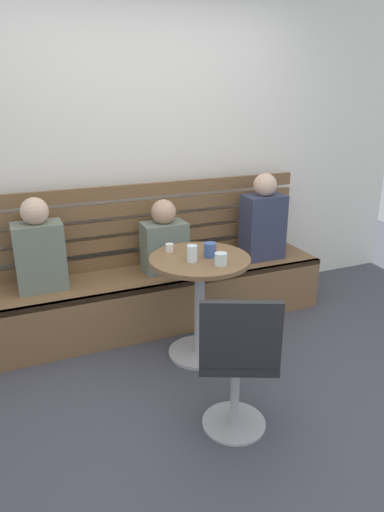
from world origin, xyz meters
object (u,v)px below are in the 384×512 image
Objects in this scene: person_child_middle at (164,240)px; cup_espresso_small at (169,248)px; cup_mug_blue at (210,250)px; white_chair at (237,360)px; person_adult at (263,221)px; booth_bench at (160,297)px; person_child_left at (39,250)px; cafe_table at (200,288)px; cup_glass_short at (221,259)px; cup_water_clear at (192,254)px.

cup_espresso_small is (-0.10, -0.40, 0.08)m from person_child_middle.
cup_espresso_small is (-0.21, 0.20, -0.02)m from cup_mug_blue.
person_adult is at bearing 54.63° from white_chair.
person_child_left reaches higher than booth_bench.
cup_espresso_small is (-0.05, -0.37, 0.55)m from booth_bench.
person_child_middle is (-0.86, 0.04, -0.07)m from person_adult.
cafe_table is at bearing -85.68° from person_child_middle.
booth_bench is 33.75× the size of cup_glass_short.
person_child_left reaches higher than person_child_middle.
person_child_left reaches higher than cup_glass_short.
person_adult is (0.92, -0.01, 0.54)m from booth_bench.
person_adult is at bearing 20.30° from cup_espresso_small.
cafe_table is 1.11× the size of person_child_left.
booth_bench is 4.71× the size of person_child_middle.
cafe_table is at bearing -52.63° from cup_espresso_small.
person_adult is at bearing 43.95° from cup_glass_short.
cup_mug_blue reaches higher than cup_espresso_small.
person_adult reaches higher than person_child_left.
person_adult is 1.26× the size of person_child_middle.
person_child_left is 1.30m from cup_glass_short.
cup_mug_blue is at bearing 88.85° from cup_glass_short.
cup_glass_short is at bearing -36.76° from person_child_left.
cup_water_clear is (0.02, -0.61, 0.57)m from booth_bench.
cup_mug_blue reaches higher than cafe_table.
cup_water_clear reaches higher than cafe_table.
cup_espresso_small is 0.51× the size of cup_water_clear.
booth_bench is at bearing -2.40° from person_child_left.
cup_espresso_small is (-0.00, 1.00, 0.30)m from white_chair.
person_adult is 7.61× the size of cup_mug_blue.
white_chair is at bearing -125.37° from person_adult.
cup_mug_blue is 0.15m from cup_water_clear.
booth_bench is at bearing -152.25° from person_child_middle.
cup_glass_short is at bearing -136.05° from person_adult.
person_adult is (0.82, 0.55, 0.24)m from cafe_table.
person_child_left reaches higher than cafe_table.
cup_espresso_small is at bearing 127.37° from cafe_table.
booth_bench is 4.04× the size of person_child_left.
cup_espresso_small is (0.83, -0.40, 0.03)m from person_child_left.
white_chair reaches higher than booth_bench.
white_chair is 0.73m from cup_glass_short.
person_adult is 0.87m from person_child_middle.
booth_bench is 1.06m from person_adult.
white_chair is at bearing -104.79° from cup_mug_blue.
person_adult is 1.03m from cup_espresso_small.
person_child_middle is at bearing 86.02° from white_chair.
booth_bench is 3.65× the size of cafe_table.
cup_espresso_small is at bearing -159.70° from person_adult.
white_chair is (-0.14, -0.81, -0.05)m from cafe_table.
cup_glass_short is at bearing -77.60° from booth_bench.
white_chair is 1.41m from person_child_middle.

